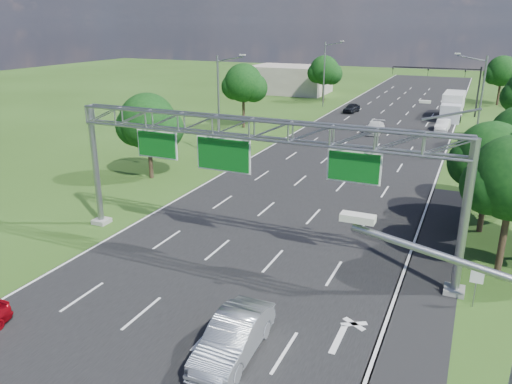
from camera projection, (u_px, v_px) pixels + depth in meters
The scene contains 19 objects.
ground at pixel (332, 173), 45.21m from camera, with size 220.00×220.00×0.00m, color #294715.
road at pixel (332, 173), 45.21m from camera, with size 18.00×180.00×0.02m, color black.
road_flare at pixel (431, 271), 27.47m from camera, with size 3.00×30.00×0.02m, color black.
sign_gantry at pixel (253, 139), 27.31m from camera, with size 23.50×1.00×9.56m.
regulatory_sign at pixel (477, 279), 23.52m from camera, with size 0.60×0.08×2.10m.
traffic_signal at pixel (453, 79), 70.84m from camera, with size 12.21×0.24×7.00m.
streetlight_l_near at pixel (220, 103), 47.76m from camera, with size 2.97×0.22×10.16m.
streetlight_l_far at pixel (325, 71), 77.96m from camera, with size 2.97×0.22×10.16m.
streetlight_r_mid at pixel (478, 103), 47.65m from camera, with size 2.97×0.22×10.16m.
tree_verge_la at pixel (149, 124), 42.17m from camera, with size 5.76×4.80×7.40m.
tree_verge_lb at pixel (244, 85), 62.58m from camera, with size 5.76×4.80×8.06m.
tree_verge_lc at pixel (325, 72), 83.13m from camera, with size 5.76×4.80×7.62m.
tree_verge_re at pixel (502, 72), 79.53m from camera, with size 5.76×4.80×7.84m.
building_left at pixel (290, 79), 94.31m from camera, with size 14.00×10.00×5.00m, color gray.
silver_sedan at pixel (234, 337), 20.31m from camera, with size 1.81×5.18×1.71m, color #A3A9AF.
car_queue_a at pixel (375, 128), 60.75m from camera, with size 1.92×4.72×1.37m, color silver.
car_queue_c at pixel (352, 108), 74.46m from camera, with size 1.58×3.93×1.34m, color black.
car_queue_d at pixel (443, 125), 62.19m from camera, with size 1.50×4.30×1.42m, color silver.
box_truck at pixel (453, 106), 69.91m from camera, with size 2.81×9.19×3.47m.
Camera 1 is at (11.42, -12.35, 13.06)m, focal length 35.00 mm.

